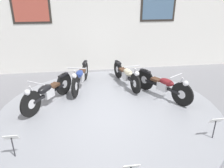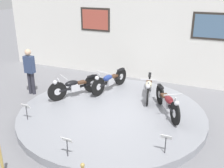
{
  "view_description": "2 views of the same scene",
  "coord_description": "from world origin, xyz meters",
  "px_view_note": "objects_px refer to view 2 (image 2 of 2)",
  "views": [
    {
      "loc": [
        -0.64,
        -5.01,
        3.14
      ],
      "look_at": [
        0.12,
        0.42,
        0.74
      ],
      "focal_mm": 35.0,
      "sensor_mm": 36.0,
      "label": 1
    },
    {
      "loc": [
        2.93,
        -6.72,
        3.93
      ],
      "look_at": [
        -0.1,
        0.23,
        1.0
      ],
      "focal_mm": 42.0,
      "sensor_mm": 36.0,
      "label": 2
    }
  ],
  "objects_px": {
    "motorcycle_cream": "(149,87)",
    "info_placard_front_right": "(166,140)",
    "info_placard_front_left": "(26,108)",
    "motorcycle_maroon": "(168,102)",
    "info_placard_front_centre": "(67,142)",
    "visitor_standing": "(30,69)",
    "motorcycle_black": "(74,86)",
    "stanchion_post_left_of_entry": "(2,166)",
    "motorcycle_blue": "(109,80)"
  },
  "relations": [
    {
      "from": "motorcycle_blue",
      "to": "motorcycle_black",
      "type": "bearing_deg",
      "value": -130.93
    },
    {
      "from": "info_placard_front_left",
      "to": "info_placard_front_centre",
      "type": "distance_m",
      "value": 2.25
    },
    {
      "from": "motorcycle_black",
      "to": "motorcycle_cream",
      "type": "height_order",
      "value": "motorcycle_black"
    },
    {
      "from": "motorcycle_black",
      "to": "info_placard_front_right",
      "type": "bearing_deg",
      "value": -28.73
    },
    {
      "from": "visitor_standing",
      "to": "info_placard_front_right",
      "type": "bearing_deg",
      "value": -19.88
    },
    {
      "from": "motorcycle_black",
      "to": "motorcycle_cream",
      "type": "xyz_separation_m",
      "value": [
        2.36,
        1.0,
        -0.02
      ]
    },
    {
      "from": "motorcycle_maroon",
      "to": "info_placard_front_right",
      "type": "height_order",
      "value": "motorcycle_maroon"
    },
    {
      "from": "motorcycle_blue",
      "to": "motorcycle_cream",
      "type": "height_order",
      "value": "motorcycle_blue"
    },
    {
      "from": "motorcycle_maroon",
      "to": "visitor_standing",
      "type": "distance_m",
      "value": 5.13
    },
    {
      "from": "motorcycle_black",
      "to": "info_placard_front_right",
      "type": "distance_m",
      "value": 4.14
    },
    {
      "from": "motorcycle_blue",
      "to": "visitor_standing",
      "type": "xyz_separation_m",
      "value": [
        -2.76,
        -1.0,
        0.37
      ]
    },
    {
      "from": "motorcycle_blue",
      "to": "stanchion_post_left_of_entry",
      "type": "relative_size",
      "value": 1.93
    },
    {
      "from": "motorcycle_maroon",
      "to": "stanchion_post_left_of_entry",
      "type": "height_order",
      "value": "stanchion_post_left_of_entry"
    },
    {
      "from": "info_placard_front_left",
      "to": "info_placard_front_centre",
      "type": "height_order",
      "value": "same"
    },
    {
      "from": "info_placard_front_centre",
      "to": "stanchion_post_left_of_entry",
      "type": "xyz_separation_m",
      "value": [
        -0.98,
        -0.99,
        -0.24
      ]
    },
    {
      "from": "motorcycle_black",
      "to": "stanchion_post_left_of_entry",
      "type": "bearing_deg",
      "value": -80.88
    },
    {
      "from": "info_placard_front_left",
      "to": "visitor_standing",
      "type": "relative_size",
      "value": 0.3
    },
    {
      "from": "info_placard_front_left",
      "to": "info_placard_front_right",
      "type": "xyz_separation_m",
      "value": [
        4.03,
        0.0,
        0.0
      ]
    },
    {
      "from": "motorcycle_blue",
      "to": "visitor_standing",
      "type": "height_order",
      "value": "visitor_standing"
    },
    {
      "from": "info_placard_front_left",
      "to": "stanchion_post_left_of_entry",
      "type": "height_order",
      "value": "stanchion_post_left_of_entry"
    },
    {
      "from": "info_placard_front_centre",
      "to": "stanchion_post_left_of_entry",
      "type": "bearing_deg",
      "value": -134.76
    },
    {
      "from": "motorcycle_blue",
      "to": "info_placard_front_left",
      "type": "distance_m",
      "value": 3.26
    },
    {
      "from": "info_placard_front_centre",
      "to": "info_placard_front_right",
      "type": "xyz_separation_m",
      "value": [
        2.02,
        1.0,
        0.0
      ]
    },
    {
      "from": "motorcycle_cream",
      "to": "info_placard_front_centre",
      "type": "distance_m",
      "value": 4.07
    },
    {
      "from": "motorcycle_black",
      "to": "info_placard_front_right",
      "type": "xyz_separation_m",
      "value": [
        3.63,
        -1.99,
        -0.03
      ]
    },
    {
      "from": "motorcycle_cream",
      "to": "info_placard_front_right",
      "type": "distance_m",
      "value": 3.25
    },
    {
      "from": "info_placard_front_left",
      "to": "motorcycle_maroon",
      "type": "bearing_deg",
      "value": 28.73
    },
    {
      "from": "info_placard_front_left",
      "to": "motorcycle_black",
      "type": "bearing_deg",
      "value": 78.66
    },
    {
      "from": "motorcycle_black",
      "to": "motorcycle_blue",
      "type": "xyz_separation_m",
      "value": [
        0.87,
        1.01,
        0.0
      ]
    },
    {
      "from": "motorcycle_blue",
      "to": "stanchion_post_left_of_entry",
      "type": "bearing_deg",
      "value": -92.69
    },
    {
      "from": "motorcycle_maroon",
      "to": "info_placard_front_right",
      "type": "xyz_separation_m",
      "value": [
        0.4,
        -1.99,
        -0.03
      ]
    },
    {
      "from": "info_placard_front_right",
      "to": "stanchion_post_left_of_entry",
      "type": "bearing_deg",
      "value": -146.41
    },
    {
      "from": "motorcycle_black",
      "to": "info_placard_front_left",
      "type": "relative_size",
      "value": 3.37
    },
    {
      "from": "motorcycle_black",
      "to": "visitor_standing",
      "type": "bearing_deg",
      "value": 179.89
    },
    {
      "from": "info_placard_front_right",
      "to": "visitor_standing",
      "type": "bearing_deg",
      "value": 160.12
    },
    {
      "from": "motorcycle_maroon",
      "to": "info_placard_front_centre",
      "type": "distance_m",
      "value": 3.4
    },
    {
      "from": "info_placard_front_left",
      "to": "stanchion_post_left_of_entry",
      "type": "xyz_separation_m",
      "value": [
        1.04,
        -1.99,
        -0.24
      ]
    },
    {
      "from": "info_placard_front_left",
      "to": "stanchion_post_left_of_entry",
      "type": "bearing_deg",
      "value": -62.43
    },
    {
      "from": "info_placard_front_left",
      "to": "visitor_standing",
      "type": "bearing_deg",
      "value": 126.63
    },
    {
      "from": "info_placard_front_right",
      "to": "motorcycle_blue",
      "type": "bearing_deg",
      "value": 132.63
    },
    {
      "from": "motorcycle_black",
      "to": "visitor_standing",
      "type": "distance_m",
      "value": 1.92
    },
    {
      "from": "motorcycle_blue",
      "to": "motorcycle_cream",
      "type": "bearing_deg",
      "value": -0.12
    },
    {
      "from": "motorcycle_cream",
      "to": "stanchion_post_left_of_entry",
      "type": "bearing_deg",
      "value": -109.07
    },
    {
      "from": "info_placard_front_left",
      "to": "visitor_standing",
      "type": "xyz_separation_m",
      "value": [
        -1.48,
        1.99,
        0.4
      ]
    },
    {
      "from": "visitor_standing",
      "to": "stanchion_post_left_of_entry",
      "type": "xyz_separation_m",
      "value": [
        2.52,
        -3.98,
        -0.64
      ]
    },
    {
      "from": "motorcycle_maroon",
      "to": "info_placard_front_left",
      "type": "relative_size",
      "value": 3.41
    },
    {
      "from": "motorcycle_black",
      "to": "info_placard_front_centre",
      "type": "height_order",
      "value": "motorcycle_black"
    },
    {
      "from": "info_placard_front_centre",
      "to": "visitor_standing",
      "type": "height_order",
      "value": "visitor_standing"
    },
    {
      "from": "motorcycle_blue",
      "to": "info_placard_front_right",
      "type": "bearing_deg",
      "value": -47.37
    },
    {
      "from": "motorcycle_cream",
      "to": "info_placard_front_right",
      "type": "bearing_deg",
      "value": -66.99
    }
  ]
}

